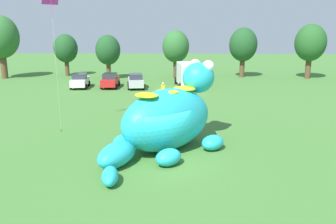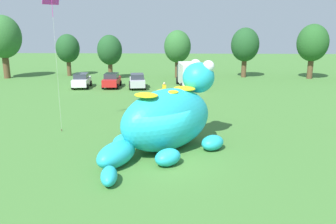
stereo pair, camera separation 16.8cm
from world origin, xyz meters
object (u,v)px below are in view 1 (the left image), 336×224
Objects in this scene: giant_inflatable_creature at (167,119)px; spectator_mid_field at (163,121)px; car_red at (110,80)px; box_truck at (187,74)px; spectator_by_cars at (147,102)px; car_white at (80,81)px; car_silver at (136,81)px; spectator_near_inflatable at (163,91)px.

spectator_mid_field is (-0.42, 3.06, -0.99)m from giant_inflatable_creature.
box_truck is (9.12, 0.52, 0.74)m from car_red.
spectator_mid_field and spectator_by_cars have the same top height.
giant_inflatable_creature is 2.16× the size of car_white.
spectator_by_cars is at bearing 102.88° from giant_inflatable_creature.
car_white is 12.74m from box_truck.
car_white reaches higher than spectator_mid_field.
box_truck is (1.58, 21.80, -0.24)m from giant_inflatable_creature.
giant_inflatable_creature is 21.42m from car_silver.
spectator_near_inflatable is at bearing -32.78° from car_white.
car_red is 9.17m from box_truck.
spectator_near_inflatable is (6.63, -6.82, -0.01)m from car_red.
spectator_near_inflatable is at bearing -45.82° from car_red.
car_white is at bearing 120.75° from spectator_mid_field.
car_silver reaches higher than spectator_near_inflatable.
box_truck is (12.69, 0.78, 0.74)m from car_white.
car_silver is at bearing -6.32° from car_red.
box_truck is 3.86× the size of spectator_by_cars.
car_white is 20.90m from spectator_mid_field.
box_truck reaches higher than car_red.
car_red and car_silver have the same top height.
giant_inflatable_creature is at bearing -70.48° from car_red.
car_white is at bearing 147.22° from spectator_near_inflatable.
spectator_mid_field is (-2.01, -18.73, -0.75)m from box_truck.
car_silver is 7.37m from spectator_near_inflatable.
box_truck is (6.02, 0.87, 0.74)m from car_silver.
car_red is 0.63× the size of box_truck.
giant_inflatable_creature is at bearing -86.38° from spectator_near_inflatable.
car_white is (-11.11, 21.02, -0.98)m from giant_inflatable_creature.
car_white is at bearing 179.22° from car_silver.
car_silver reaches higher than spectator_by_cars.
giant_inflatable_creature is at bearing -77.12° from spectator_by_cars.
spectator_by_cars is (9.05, -12.04, -0.01)m from car_white.
giant_inflatable_creature is 2.14× the size of car_silver.
car_red is (-7.54, 21.28, -0.98)m from giant_inflatable_creature.
car_white is 2.49× the size of spectator_mid_field.
car_red is 2.44× the size of spectator_by_cars.
box_truck is 3.86× the size of spectator_mid_field.
box_truck is at bearing 8.19° from car_silver.
spectator_by_cars is (-1.63, 5.92, 0.00)m from spectator_mid_field.
car_silver is 18.31m from spectator_mid_field.
spectator_by_cars is (-2.05, 8.99, -0.99)m from giant_inflatable_creature.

